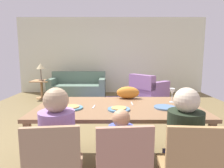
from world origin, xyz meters
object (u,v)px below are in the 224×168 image
object	(u,v)px
dining_chair_woman	(188,167)
handbag	(132,101)
plate_near_man	(71,108)
cat	(127,93)
dining_chair_man	(54,167)
person_man	(58,154)
dining_chair_child	(122,167)
person_child	(120,162)
plate_near_woman	(164,107)
wine_glass	(171,92)
person_woman	(181,154)
dining_table	(118,111)
plate_near_child	(118,109)
table_lamp	(40,67)
armchair	(147,91)
side_table	(41,87)
couch	(77,88)

from	to	relation	value
dining_chair_woman	handbag	size ratio (longest dim) A/B	2.72
plate_near_man	cat	distance (m)	0.87
plate_near_man	dining_chair_man	xyz separation A→B (m)	(0.01, -0.75, -0.28)
person_man	dining_chair_child	bearing A→B (deg)	-17.59
person_child	cat	size ratio (longest dim) A/B	2.89
plate_near_woman	person_child	bearing A→B (deg)	-132.01
plate_near_man	wine_glass	xyz separation A→B (m)	(1.25, 0.30, 0.12)
wine_glass	cat	xyz separation A→B (m)	(-0.56, 0.23, -0.05)
plate_near_woman	person_woman	bearing A→B (deg)	-89.77
dining_table	plate_near_child	world-z (taller)	plate_near_child
dining_table	plate_near_man	xyz separation A→B (m)	(-0.54, -0.12, 0.07)
dining_chair_man	table_lamp	size ratio (longest dim) A/B	1.61
armchair	side_table	bearing A→B (deg)	172.54
dining_chair_child	couch	xyz separation A→B (m)	(-1.22, 4.92, -0.19)
plate_near_woman	couch	size ratio (longest dim) A/B	0.14
dining_chair_child	armchair	size ratio (longest dim) A/B	0.72
side_table	handbag	distance (m)	2.95
cat	armchair	world-z (taller)	cat
cat	couch	xyz separation A→B (m)	(-1.36, 3.63, -0.54)
table_lamp	dining_table	bearing A→B (deg)	-58.56
plate_near_man	dining_chair_woman	size ratio (longest dim) A/B	0.29
dining_chair_man	side_table	size ratio (longest dim) A/B	1.50
dining_chair_man	armchair	size ratio (longest dim) A/B	0.72
plate_near_woman	dining_chair_woman	world-z (taller)	dining_chair_woman
plate_near_woman	dining_chair_child	distance (m)	0.98
person_child	couch	distance (m)	4.90
dining_chair_woman	armchair	size ratio (longest dim) A/B	0.72
person_man	side_table	xyz separation A→B (m)	(-1.77, 4.48, -0.14)
couch	armchair	bearing A→B (deg)	-17.42
wine_glass	plate_near_child	bearing A→B (deg)	-152.99
dining_chair_man	handbag	size ratio (longest dim) A/B	2.72
side_table	dining_chair_man	bearing A→B (deg)	-69.03
person_child	armchair	xyz separation A→B (m)	(1.00, 4.06, -0.11)
person_child	dining_chair_woman	size ratio (longest dim) A/B	1.06
dining_chair_child	table_lamp	world-z (taller)	table_lamp
table_lamp	armchair	bearing A→B (deg)	-7.46
person_child	side_table	world-z (taller)	person_child
cat	armchair	size ratio (longest dim) A/B	0.27
wine_glass	armchair	world-z (taller)	wine_glass
dining_table	person_child	size ratio (longest dim) A/B	2.12
plate_near_man	person_woman	bearing A→B (deg)	-28.08
dining_table	dining_chair_woman	size ratio (longest dim) A/B	2.25
wine_glass	cat	size ratio (longest dim) A/B	0.58
person_man	table_lamp	distance (m)	4.85
cat	dining_chair_man	bearing A→B (deg)	-114.64
dining_chair_child	dining_chair_woman	xyz separation A→B (m)	(0.53, -0.00, 0.00)
person_child	handbag	world-z (taller)	person_child
plate_near_man	table_lamp	distance (m)	4.30
plate_near_child	side_table	bearing A→B (deg)	120.27
dining_table	cat	bearing A→B (deg)	70.00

